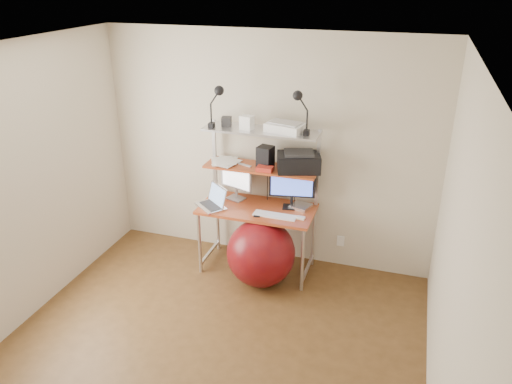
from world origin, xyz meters
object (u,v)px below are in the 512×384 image
monitor_silver (236,178)px  exercise_ball (261,253)px  monitor_black (292,186)px  laptop (214,202)px  printer (299,162)px

monitor_silver → exercise_ball: bearing=-25.0°
monitor_black → exercise_ball: size_ratio=0.67×
monitor_black → exercise_ball: 0.76m
monitor_black → laptop: 0.84m
monitor_silver → monitor_black: size_ratio=0.95×
exercise_ball → monitor_black: bearing=59.7°
printer → laptop: bearing=178.9°
laptop → printer: bearing=56.2°
monitor_black → laptop: bearing=-174.0°
monitor_silver → monitor_black: 0.62m
laptop → exercise_ball: 0.73m
monitor_silver → monitor_black: monitor_black is taller
monitor_black → laptop: monitor_black is taller
monitor_silver → printer: (0.68, -0.01, 0.27)m
printer → exercise_ball: (-0.27, -0.39, -0.89)m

